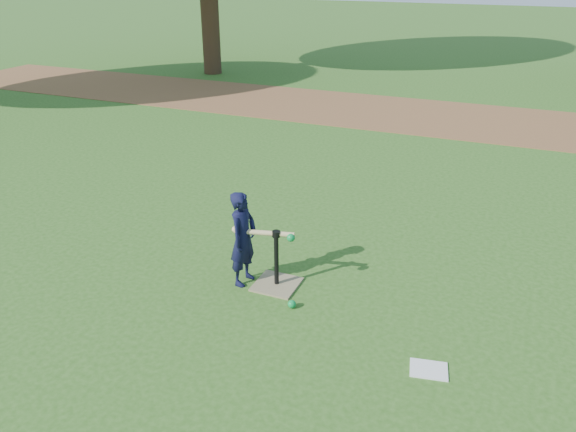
% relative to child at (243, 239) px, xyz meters
% --- Properties ---
extents(ground, '(80.00, 80.00, 0.00)m').
position_rel_child_xyz_m(ground, '(-0.01, -0.11, -0.50)').
color(ground, '#285116').
rests_on(ground, ground).
extents(dirt_strip, '(24.00, 3.00, 0.01)m').
position_rel_child_xyz_m(dirt_strip, '(-0.01, 7.39, -0.49)').
color(dirt_strip, brown).
rests_on(dirt_strip, ground).
extents(child, '(0.26, 0.38, 0.99)m').
position_rel_child_xyz_m(child, '(0.00, 0.00, 0.00)').
color(child, black).
rests_on(child, ground).
extents(wiffle_ball_ground, '(0.08, 0.08, 0.08)m').
position_rel_child_xyz_m(wiffle_ball_ground, '(0.63, -0.26, -0.46)').
color(wiffle_ball_ground, '#0B8337').
rests_on(wiffle_ball_ground, ground).
extents(clipboard, '(0.34, 0.28, 0.01)m').
position_rel_child_xyz_m(clipboard, '(1.99, -0.65, -0.49)').
color(clipboard, white).
rests_on(clipboard, ground).
extents(batting_tee, '(0.43, 0.43, 0.61)m').
position_rel_child_xyz_m(batting_tee, '(0.33, 0.06, -0.39)').
color(batting_tee, '#837553').
rests_on(batting_tee, ground).
extents(swing_action, '(0.66, 0.19, 0.08)m').
position_rel_child_xyz_m(swing_action, '(0.24, 0.03, 0.09)').
color(swing_action, tan).
rests_on(swing_action, ground).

